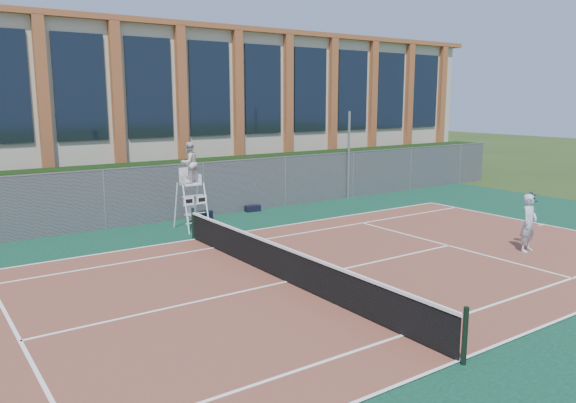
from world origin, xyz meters
TOP-DOWN VIEW (x-y plane):
  - ground at (0.00, 0.00)m, footprint 120.00×120.00m
  - apron at (0.00, 1.00)m, footprint 36.00×20.00m
  - tennis_court at (0.00, 0.00)m, footprint 23.77×10.97m
  - tennis_net at (0.00, 0.00)m, footprint 0.10×11.30m
  - fence at (0.00, 8.80)m, footprint 40.00×0.06m
  - hedge at (0.00, 10.00)m, footprint 40.00×1.40m
  - building at (0.00, 17.95)m, footprint 45.00×10.60m
  - steel_pole at (9.60, 8.70)m, footprint 0.12×0.12m
  - umpire_chair at (0.59, 7.04)m, footprint 0.91×1.39m
  - plastic_chair at (0.92, 7.56)m, footprint 0.45×0.45m
  - sports_bag_near at (1.63, 8.13)m, footprint 0.87×0.63m
  - sports_bag_far at (4.15, 8.55)m, footprint 0.68×0.35m
  - tennis_player at (7.87, -1.85)m, footprint 1.03×0.72m

SIDE VIEW (x-z plane):
  - ground at x=0.00m, z-range 0.00..0.00m
  - apron at x=0.00m, z-range 0.00..0.01m
  - tennis_court at x=0.00m, z-range 0.01..0.03m
  - sports_bag_far at x=4.15m, z-range 0.01..0.27m
  - sports_bag_near at x=1.63m, z-range 0.01..0.35m
  - plastic_chair at x=0.92m, z-range 0.08..0.92m
  - tennis_net at x=0.00m, z-range -0.01..1.09m
  - tennis_player at x=7.87m, z-range 0.03..1.85m
  - fence at x=0.00m, z-range 0.00..2.20m
  - hedge at x=0.00m, z-range 0.00..2.20m
  - steel_pole at x=9.60m, z-range 0.00..4.16m
  - umpire_chair at x=0.59m, z-range 0.75..3.99m
  - building at x=0.00m, z-range 0.03..8.26m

